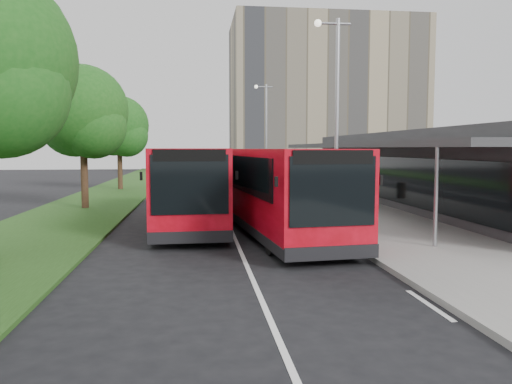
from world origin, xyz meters
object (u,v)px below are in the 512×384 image
bus_second (187,185)px  bollard (279,183)px  car_near (223,171)px  car_far (195,170)px  bus_main (278,191)px  tree_far (119,129)px  tree_mid (83,117)px  lamp_post_near (335,108)px  lamp_post_far (265,128)px  litter_bin (321,191)px

bus_second → bollard: bus_second is taller
bus_second → car_near: bearing=82.4°
car_near → car_far: size_ratio=1.18×
bus_main → car_near: 36.18m
tree_far → bollard: size_ratio=7.99×
tree_mid → lamp_post_near: lamp_post_near is taller
tree_mid → tree_far: size_ratio=1.04×
tree_far → lamp_post_far: 11.17m
litter_bin → bollard: size_ratio=1.07×
lamp_post_near → tree_far: bearing=120.3°
lamp_post_far → bus_second: size_ratio=0.72×
lamp_post_far → car_near: (-2.56, 14.81, -4.04)m
lamp_post_near → bollard: 17.75m
bollard → bus_second: bearing=-112.2°
bus_second → car_far: 40.57m
car_near → tree_far: bearing=-123.3°
tree_far → litter_bin: tree_far is taller
lamp_post_near → litter_bin: lamp_post_near is taller
lamp_post_near → car_far: lamp_post_near is taller
bus_second → car_near: bus_second is taller
lamp_post_near → car_near: size_ratio=2.01×
bus_main → bollard: (3.14, 18.61, -1.01)m
car_near → car_far: car_near is taller
lamp_post_far → bus_main: (-2.48, -21.36, -3.12)m
tree_far → lamp_post_far: (11.13, 0.95, 0.18)m
lamp_post_near → car_near: bearing=94.2°
litter_bin → lamp_post_far: bearing=99.9°
bollard → lamp_post_far: bearing=103.4°
lamp_post_near → bus_second: lamp_post_near is taller
car_near → car_far: bearing=107.9°
litter_bin → bollard: bearing=98.6°
litter_bin → car_far: car_far is taller
lamp_post_far → bus_main: bearing=-96.6°
tree_mid → lamp_post_near: (11.13, -7.05, -0.02)m
tree_mid → bus_main: size_ratio=0.65×
litter_bin → lamp_post_near: bearing=-101.1°
tree_mid → bus_main: 12.46m
tree_far → litter_bin: size_ratio=7.50×
lamp_post_far → lamp_post_near: bearing=-90.0°
tree_far → bus_main: 22.36m
tree_mid → litter_bin: (12.98, 2.35, -4.12)m
bollard → car_far: car_far is taller
bollard → car_near: car_near is taller
litter_bin → tree_far: bearing=143.4°
lamp_post_near → car_far: (-5.57, 41.98, -4.16)m
bus_main → litter_bin: size_ratio=11.97×
car_far → tree_mid: bearing=-100.1°
litter_bin → car_far: size_ratio=0.28×
lamp_post_near → bollard: size_ratio=9.09×
car_far → car_near: bearing=-68.3°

